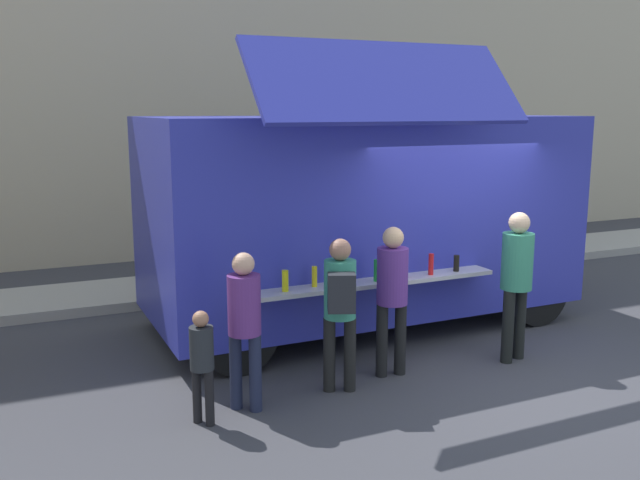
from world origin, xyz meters
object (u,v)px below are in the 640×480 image
at_px(customer_rear_waiting, 244,317).
at_px(child_near_queue, 202,357).
at_px(customer_mid_with_backpack, 340,300).
at_px(customer_front_ordering, 392,288).
at_px(customer_extra_browsing, 517,273).
at_px(food_truck_main, 363,212).
at_px(trash_bin, 486,239).

distance_m(customer_rear_waiting, child_near_queue, 0.56).
height_order(customer_mid_with_backpack, child_near_queue, customer_mid_with_backpack).
distance_m(customer_front_ordering, customer_mid_with_backpack, 0.75).
bearing_deg(customer_mid_with_backpack, customer_rear_waiting, 112.46).
relative_size(customer_extra_browsing, child_near_queue, 1.60).
xyz_separation_m(food_truck_main, customer_extra_browsing, (0.96, -2.02, -0.50)).
xyz_separation_m(customer_front_ordering, customer_extra_browsing, (1.55, -0.18, 0.05)).
height_order(trash_bin, customer_mid_with_backpack, customer_mid_with_backpack).
height_order(trash_bin, child_near_queue, child_near_queue).
bearing_deg(customer_extra_browsing, trash_bin, -49.39).
bearing_deg(customer_front_ordering, customer_extra_browsing, -90.18).
xyz_separation_m(trash_bin, customer_rear_waiting, (-6.20, -4.37, 0.45)).
height_order(food_truck_main, child_near_queue, food_truck_main).
relative_size(food_truck_main, customer_front_ordering, 3.41).
relative_size(trash_bin, customer_extra_browsing, 0.56).
bearing_deg(customer_extra_browsing, food_truck_main, 9.63).
height_order(food_truck_main, customer_extra_browsing, food_truck_main).
xyz_separation_m(food_truck_main, customer_front_ordering, (-0.59, -1.84, -0.55)).
xyz_separation_m(trash_bin, customer_front_ordering, (-4.44, -4.16, 0.51)).
height_order(food_truck_main, customer_mid_with_backpack, food_truck_main).
distance_m(food_truck_main, trash_bin, 4.62).
relative_size(customer_front_ordering, customer_rear_waiting, 1.06).
relative_size(customer_mid_with_backpack, customer_extra_browsing, 0.92).
bearing_deg(customer_mid_with_backpack, trash_bin, -27.83).
bearing_deg(food_truck_main, trash_bin, 30.25).
xyz_separation_m(food_truck_main, trash_bin, (3.85, 2.32, -1.06)).
xyz_separation_m(customer_front_ordering, child_near_queue, (-2.22, -0.35, -0.34)).
bearing_deg(trash_bin, child_near_queue, -145.87).
distance_m(trash_bin, customer_extra_browsing, 5.25).
bearing_deg(child_near_queue, customer_extra_browsing, -35.64).
bearing_deg(child_near_queue, customer_mid_with_backpack, -32.49).
xyz_separation_m(trash_bin, customer_mid_with_backpack, (-5.17, -4.37, 0.51)).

